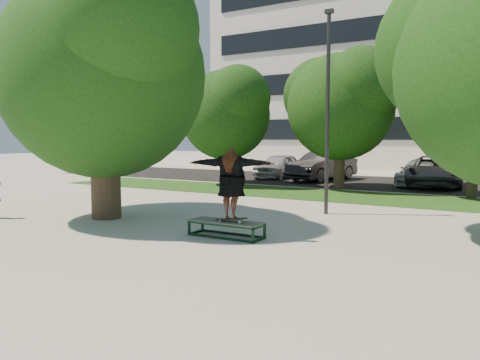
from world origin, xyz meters
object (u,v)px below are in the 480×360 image
Objects in this scene: lamppost at (328,110)px; tree_left at (103,64)px; car_silver_b at (421,173)px; grind_box at (226,229)px; car_silver_a at (279,166)px; car_grey at (433,171)px; car_dark at (322,166)px.

tree_left is at bearing -143.58° from lamppost.
grind_box is at bearing -95.34° from car_silver_b.
tree_left is 15.47m from car_silver_a.
tree_left reaches higher than lamppost.
tree_left is at bearing -83.89° from car_silver_a.
car_grey is (6.79, 14.40, -3.69)m from tree_left.
grind_box is (-0.81, -4.41, -2.96)m from lamppost.
lamppost is 13.29m from car_silver_a.
car_grey is (2.31, 14.91, 0.54)m from grind_box.
lamppost is at bearing -93.73° from car_silver_b.
tree_left is 1.47× the size of car_dark.
car_grey reaches higher than car_silver_b.
car_dark is 5.77m from car_grey.
car_silver_a is (-7.03, 11.01, -2.44)m from lamppost.
car_grey is 0.58m from car_silver_b.
car_silver_b is (6.22, 14.48, -3.79)m from tree_left.
car_silver_a reaches higher than car_silver_b.
grind_box is 0.37× the size of car_dark.
car_silver_a is (-1.74, 14.91, -3.71)m from tree_left.
tree_left is 16.20m from car_silver_b.
grind_box is 15.09m from car_silver_b.
car_dark is at bearing 102.79° from grind_box.
car_grey is at bearing 9.18° from car_dark.
car_silver_a is 2.78m from car_dark.
car_dark reaches higher than car_silver_b.
car_grey is at bearing -3.97° from car_silver_a.
tree_left reaches higher than car_dark.
tree_left is 1.35× the size of car_grey.
car_dark reaches higher than car_silver_a.
car_grey is at bearing 81.87° from lamppost.
car_silver_a is at bearing 122.55° from lamppost.
lamppost is 5.38m from grind_box.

